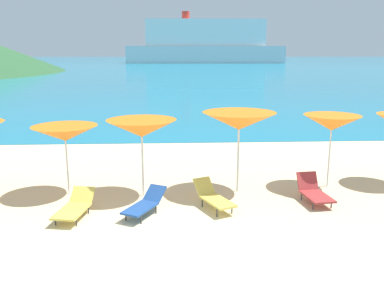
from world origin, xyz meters
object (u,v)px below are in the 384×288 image
(umbrella_5, at_px, (239,121))
(lounge_chair_3, at_px, (145,203))
(lounge_chair_2, at_px, (314,191))
(lounge_chair_5, at_px, (213,197))
(lounge_chair_6, at_px, (75,206))
(umbrella_3, at_px, (65,133))
(umbrella_4, at_px, (142,128))
(cruise_ship, at_px, (205,44))
(umbrella_6, at_px, (332,123))

(umbrella_5, bearing_deg, lounge_chair_3, -147.72)
(lounge_chair_2, height_order, lounge_chair_5, lounge_chair_2)
(lounge_chair_3, xyz_separation_m, lounge_chair_6, (-1.78, -0.05, -0.03))
(umbrella_3, xyz_separation_m, umbrella_5, (5.03, -0.02, 0.32))
(umbrella_5, relative_size, lounge_chair_5, 1.52)
(umbrella_4, distance_m, lounge_chair_3, 2.24)
(lounge_chair_6, height_order, cruise_ship, cruise_ship)
(umbrella_3, distance_m, lounge_chair_6, 2.42)
(umbrella_3, bearing_deg, cruise_ship, 83.80)
(lounge_chair_3, xyz_separation_m, cruise_ship, (14.97, 161.03, 7.43))
(lounge_chair_3, bearing_deg, umbrella_5, 60.69)
(umbrella_3, distance_m, cruise_ship, 160.37)
(umbrella_6, bearing_deg, umbrella_3, -177.91)
(umbrella_5, xyz_separation_m, lounge_chair_5, (-0.87, -1.32, -1.82))
(umbrella_5, distance_m, lounge_chair_2, 2.88)
(umbrella_5, height_order, lounge_chair_3, umbrella_5)
(umbrella_5, bearing_deg, umbrella_3, 179.78)
(umbrella_6, height_order, lounge_chair_6, umbrella_6)
(umbrella_5, height_order, cruise_ship, cruise_ship)
(umbrella_6, bearing_deg, lounge_chair_3, -160.25)
(lounge_chair_2, xyz_separation_m, lounge_chair_6, (-6.43, -0.73, -0.04))
(lounge_chair_3, height_order, cruise_ship, cruise_ship)
(umbrella_6, bearing_deg, lounge_chair_6, -164.39)
(umbrella_5, bearing_deg, umbrella_6, 6.09)
(umbrella_4, xyz_separation_m, lounge_chair_5, (1.94, -1.10, -1.67))
(umbrella_3, height_order, lounge_chair_3, umbrella_3)
(umbrella_3, bearing_deg, umbrella_5, -0.22)
(lounge_chair_2, bearing_deg, lounge_chair_6, 179.93)
(umbrella_3, xyz_separation_m, cruise_ship, (17.32, 159.32, 5.91))
(lounge_chair_2, distance_m, cruise_ship, 160.86)
(lounge_chair_6, bearing_deg, lounge_chair_3, 11.91)
(umbrella_6, relative_size, lounge_chair_3, 1.45)
(umbrella_5, xyz_separation_m, lounge_chair_6, (-4.44, -1.74, -1.87))
(lounge_chair_3, bearing_deg, umbrella_6, 48.16)
(umbrella_3, xyz_separation_m, umbrella_4, (2.21, -0.24, 0.17))
(lounge_chair_6, bearing_deg, lounge_chair_2, 16.64)
(lounge_chair_6, distance_m, cruise_ship, 162.12)
(umbrella_3, height_order, umbrella_4, umbrella_4)
(umbrella_4, height_order, umbrella_5, umbrella_5)
(lounge_chair_6, relative_size, cruise_ship, 0.02)
(umbrella_3, xyz_separation_m, umbrella_6, (7.91, 0.29, 0.19))
(umbrella_6, height_order, cruise_ship, cruise_ship)
(umbrella_6, bearing_deg, lounge_chair_2, -124.34)
(umbrella_3, height_order, umbrella_5, umbrella_5)
(umbrella_6, distance_m, lounge_chair_2, 2.33)
(umbrella_6, distance_m, cruise_ship, 159.42)
(umbrella_6, xyz_separation_m, lounge_chair_3, (-5.55, -1.99, -1.71))
(lounge_chair_5, relative_size, lounge_chair_6, 1.00)
(lounge_chair_2, xyz_separation_m, cruise_ship, (10.31, 160.35, 7.42))
(lounge_chair_5, bearing_deg, lounge_chair_3, 166.92)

